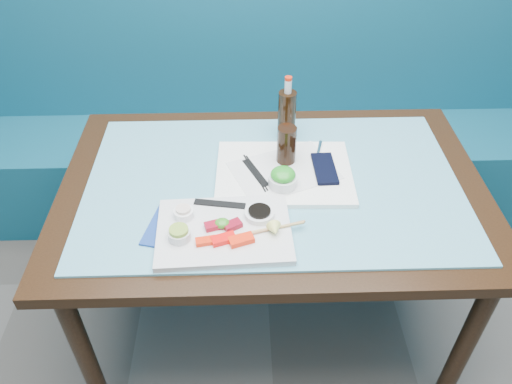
{
  "coord_description": "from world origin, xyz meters",
  "views": [
    {
      "loc": [
        -0.09,
        0.19,
        1.8
      ],
      "look_at": [
        -0.06,
        1.35,
        0.8
      ],
      "focal_mm": 35.0,
      "sensor_mm": 36.0,
      "label": 1
    }
  ],
  "objects_px": {
    "dining_table": "(272,203)",
    "cola_glass": "(287,145)",
    "cola_bottle_body": "(287,115)",
    "serving_tray": "(284,173)",
    "sashimi_plate": "(224,231)",
    "blue_napkin": "(177,228)",
    "booth_bench": "(262,135)",
    "seaweed_bowl": "(283,181)"
  },
  "relations": [
    {
      "from": "sashimi_plate",
      "to": "serving_tray",
      "type": "xyz_separation_m",
      "value": [
        0.19,
        0.27,
        -0.0
      ]
    },
    {
      "from": "seaweed_bowl",
      "to": "cola_glass",
      "type": "height_order",
      "value": "cola_glass"
    },
    {
      "from": "cola_bottle_body",
      "to": "sashimi_plate",
      "type": "bearing_deg",
      "value": -113.83
    },
    {
      "from": "booth_bench",
      "to": "sashimi_plate",
      "type": "relative_size",
      "value": 7.72
    },
    {
      "from": "cola_glass",
      "to": "cola_bottle_body",
      "type": "distance_m",
      "value": 0.17
    },
    {
      "from": "dining_table",
      "to": "cola_glass",
      "type": "height_order",
      "value": "cola_glass"
    },
    {
      "from": "dining_table",
      "to": "sashimi_plate",
      "type": "height_order",
      "value": "sashimi_plate"
    },
    {
      "from": "seaweed_bowl",
      "to": "blue_napkin",
      "type": "xyz_separation_m",
      "value": [
        -0.32,
        -0.17,
        -0.03
      ]
    },
    {
      "from": "sashimi_plate",
      "to": "seaweed_bowl",
      "type": "bearing_deg",
      "value": 44.13
    },
    {
      "from": "seaweed_bowl",
      "to": "sashimi_plate",
      "type": "bearing_deg",
      "value": -133.57
    },
    {
      "from": "sashimi_plate",
      "to": "cola_glass",
      "type": "bearing_deg",
      "value": 55.45
    },
    {
      "from": "seaweed_bowl",
      "to": "cola_glass",
      "type": "relative_size",
      "value": 0.7
    },
    {
      "from": "sashimi_plate",
      "to": "cola_glass",
      "type": "height_order",
      "value": "cola_glass"
    },
    {
      "from": "serving_tray",
      "to": "cola_glass",
      "type": "bearing_deg",
      "value": 81.38
    },
    {
      "from": "sashimi_plate",
      "to": "serving_tray",
      "type": "height_order",
      "value": "sashimi_plate"
    },
    {
      "from": "booth_bench",
      "to": "serving_tray",
      "type": "xyz_separation_m",
      "value": [
        0.04,
        -0.8,
        0.39
      ]
    },
    {
      "from": "dining_table",
      "to": "cola_bottle_body",
      "type": "height_order",
      "value": "cola_bottle_body"
    },
    {
      "from": "cola_glass",
      "to": "blue_napkin",
      "type": "relative_size",
      "value": 0.77
    },
    {
      "from": "sashimi_plate",
      "to": "seaweed_bowl",
      "type": "relative_size",
      "value": 4.2
    },
    {
      "from": "booth_bench",
      "to": "dining_table",
      "type": "bearing_deg",
      "value": -90.0
    },
    {
      "from": "dining_table",
      "to": "sashimi_plate",
      "type": "xyz_separation_m",
      "value": [
        -0.16,
        -0.23,
        0.1
      ]
    },
    {
      "from": "sashimi_plate",
      "to": "seaweed_bowl",
      "type": "distance_m",
      "value": 0.27
    },
    {
      "from": "serving_tray",
      "to": "cola_glass",
      "type": "height_order",
      "value": "cola_glass"
    },
    {
      "from": "cola_glass",
      "to": "blue_napkin",
      "type": "bearing_deg",
      "value": -138.72
    },
    {
      "from": "cola_bottle_body",
      "to": "booth_bench",
      "type": "bearing_deg",
      "value": 96.07
    },
    {
      "from": "serving_tray",
      "to": "cola_bottle_body",
      "type": "xyz_separation_m",
      "value": [
        0.02,
        0.22,
        0.08
      ]
    },
    {
      "from": "dining_table",
      "to": "sashimi_plate",
      "type": "relative_size",
      "value": 3.6
    },
    {
      "from": "dining_table",
      "to": "cola_glass",
      "type": "xyz_separation_m",
      "value": [
        0.05,
        0.09,
        0.17
      ]
    },
    {
      "from": "sashimi_plate",
      "to": "blue_napkin",
      "type": "xyz_separation_m",
      "value": [
        -0.14,
        0.02,
        -0.01
      ]
    },
    {
      "from": "booth_bench",
      "to": "blue_napkin",
      "type": "relative_size",
      "value": 17.41
    },
    {
      "from": "booth_bench",
      "to": "sashimi_plate",
      "type": "distance_m",
      "value": 1.15
    },
    {
      "from": "dining_table",
      "to": "sashimi_plate",
      "type": "distance_m",
      "value": 0.3
    },
    {
      "from": "serving_tray",
      "to": "sashimi_plate",
      "type": "bearing_deg",
      "value": -124.17
    },
    {
      "from": "seaweed_bowl",
      "to": "booth_bench",
      "type": "bearing_deg",
      "value": 91.84
    },
    {
      "from": "seaweed_bowl",
      "to": "cola_glass",
      "type": "bearing_deg",
      "value": 81.25
    },
    {
      "from": "serving_tray",
      "to": "cola_bottle_body",
      "type": "bearing_deg",
      "value": 85.74
    },
    {
      "from": "dining_table",
      "to": "blue_napkin",
      "type": "distance_m",
      "value": 0.37
    },
    {
      "from": "booth_bench",
      "to": "serving_tray",
      "type": "bearing_deg",
      "value": -87.28
    },
    {
      "from": "booth_bench",
      "to": "cola_glass",
      "type": "distance_m",
      "value": 0.88
    },
    {
      "from": "sashimi_plate",
      "to": "blue_napkin",
      "type": "height_order",
      "value": "sashimi_plate"
    },
    {
      "from": "dining_table",
      "to": "blue_napkin",
      "type": "height_order",
      "value": "blue_napkin"
    },
    {
      "from": "seaweed_bowl",
      "to": "cola_bottle_body",
      "type": "xyz_separation_m",
      "value": [
        0.03,
        0.3,
        0.06
      ]
    }
  ]
}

